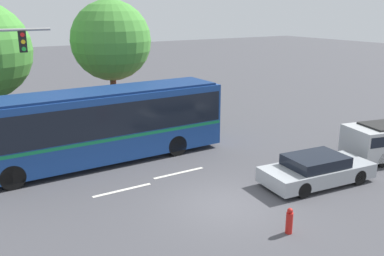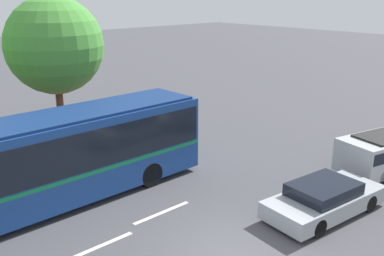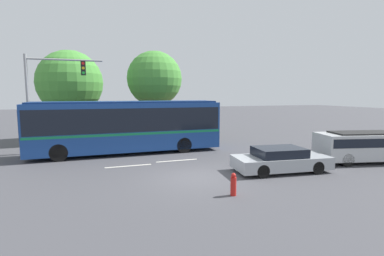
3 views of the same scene
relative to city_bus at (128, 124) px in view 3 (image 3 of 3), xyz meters
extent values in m
plane|color=#444449|center=(2.32, -6.59, -1.89)|extent=(140.00, 140.00, 0.00)
cube|color=navy|center=(0.01, 0.00, -0.15)|extent=(11.74, 2.57, 2.97)
cube|color=black|center=(0.01, 0.00, 0.32)|extent=(11.50, 2.61, 1.43)
cube|color=#147A47|center=(0.01, 0.00, -0.51)|extent=(11.62, 2.60, 0.14)
cube|color=black|center=(-5.87, -0.05, 0.20)|extent=(0.08, 2.09, 1.66)
cube|color=navy|center=(0.01, 0.00, 1.38)|extent=(11.27, 2.37, 0.10)
cylinder|color=black|center=(-3.96, -1.12, -1.39)|extent=(1.00, 0.31, 1.00)
cylinder|color=black|center=(-3.98, 1.04, -1.39)|extent=(1.00, 0.31, 1.00)
cylinder|color=black|center=(3.42, -1.05, -1.39)|extent=(1.00, 0.31, 1.00)
cylinder|color=black|center=(3.40, 1.11, -1.39)|extent=(1.00, 0.31, 1.00)
cube|color=#9EA3A8|center=(6.57, -6.94, -1.42)|extent=(4.79, 2.35, 0.59)
cube|color=black|center=(6.46, -6.92, -0.91)|extent=(2.47, 1.89, 0.43)
cylinder|color=black|center=(8.08, -6.25, -1.58)|extent=(0.64, 0.28, 0.62)
cylinder|color=black|center=(7.91, -7.91, -1.58)|extent=(0.64, 0.28, 0.62)
cylinder|color=black|center=(5.28, -5.96, -1.58)|extent=(0.64, 0.28, 0.62)
cylinder|color=black|center=(5.11, -7.63, -1.58)|extent=(0.64, 0.28, 0.62)
cube|color=#B2B5B7|center=(12.12, -6.69, -0.98)|extent=(5.26, 2.95, 1.40)
cube|color=black|center=(12.12, -6.69, -0.68)|extent=(5.07, 2.94, 0.48)
cube|color=black|center=(12.12, -6.69, -0.24)|extent=(3.72, 2.26, 0.08)
cylinder|color=black|center=(13.76, -6.19, -1.54)|extent=(0.73, 0.40, 0.69)
cylinder|color=black|center=(10.85, -5.56, -1.54)|extent=(0.73, 0.40, 0.69)
cylinder|color=black|center=(10.49, -7.20, -1.54)|extent=(0.73, 0.40, 0.69)
cylinder|color=gray|center=(-5.86, 1.68, 1.22)|extent=(0.18, 0.18, 6.22)
cylinder|color=gray|center=(-3.60, 1.68, 4.05)|extent=(4.51, 0.12, 0.12)
cube|color=black|center=(-2.54, 1.68, 3.55)|extent=(0.30, 0.22, 0.90)
cylinder|color=red|center=(-2.54, 1.56, 3.85)|extent=(0.18, 0.02, 0.18)
cylinder|color=yellow|center=(-2.54, 1.56, 3.55)|extent=(0.18, 0.02, 0.18)
cylinder|color=green|center=(-2.54, 1.56, 3.25)|extent=(0.18, 0.02, 0.18)
cube|color=#286028|center=(2.51, 4.87, -1.40)|extent=(9.06, 1.34, 0.97)
cube|color=#CC3351|center=(2.51, 4.87, -0.67)|extent=(8.88, 1.28, 0.50)
cylinder|color=brown|center=(-3.74, 6.80, -0.47)|extent=(0.28, 0.28, 2.83)
sphere|color=#479338|center=(-3.74, 6.80, 2.80)|extent=(5.15, 5.15, 5.15)
cylinder|color=brown|center=(2.90, 5.47, -0.18)|extent=(0.35, 0.35, 3.41)
sphere|color=#479338|center=(2.90, 5.47, 3.16)|extent=(4.55, 4.55, 4.55)
cylinder|color=red|center=(2.82, -9.26, -1.54)|extent=(0.22, 0.22, 0.70)
sphere|color=red|center=(2.82, -9.26, -1.12)|extent=(0.18, 0.18, 0.18)
cube|color=silver|center=(-0.39, -3.49, -1.88)|extent=(2.40, 0.16, 0.01)
cube|color=silver|center=(2.37, -3.10, -1.88)|extent=(2.40, 0.16, 0.01)
camera|label=1|loc=(-6.01, -17.77, 4.94)|focal=39.49mm
camera|label=2|loc=(-5.99, -13.98, 5.60)|focal=40.62mm
camera|label=3|loc=(-2.02, -18.65, 1.88)|focal=27.08mm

